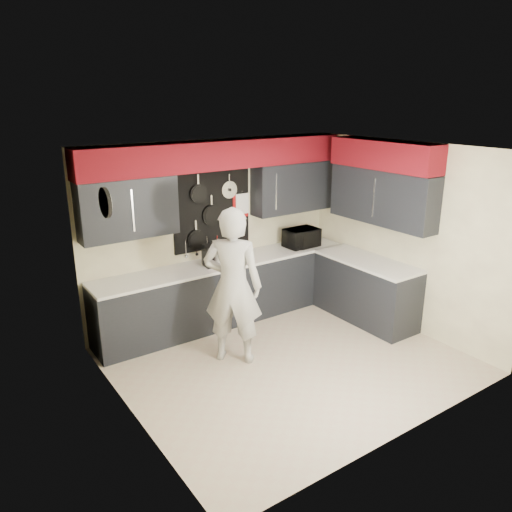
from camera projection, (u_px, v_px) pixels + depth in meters
ground at (288, 361)px, 6.24m from camera, size 4.00×4.00×0.00m
back_wall_assembly at (220, 183)px, 6.87m from camera, size 4.00×0.36×2.60m
right_wall_assembly at (385, 189)px, 6.84m from camera, size 0.36×3.50×2.60m
left_wall_assembly at (125, 297)px, 4.76m from camera, size 0.05×3.50×2.60m
base_cabinets at (267, 291)px, 7.24m from camera, size 3.95×2.20×0.92m
microwave at (301, 238)px, 7.71m from camera, size 0.52×0.36×0.29m
knife_block at (233, 252)px, 7.11m from camera, size 0.10×0.10×0.23m
utensil_crock at (219, 258)px, 6.98m from camera, size 0.12×0.12×0.16m
coffee_maker at (209, 255)px, 6.83m from camera, size 0.19×0.22×0.30m
person at (233, 286)px, 5.99m from camera, size 0.84×0.83×1.95m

